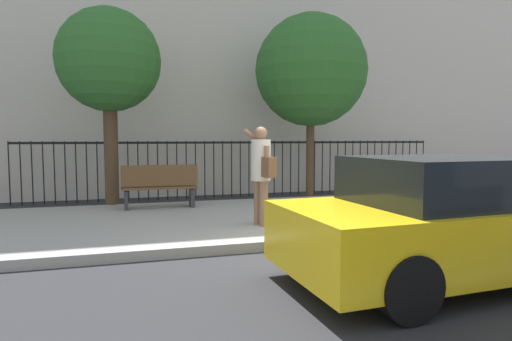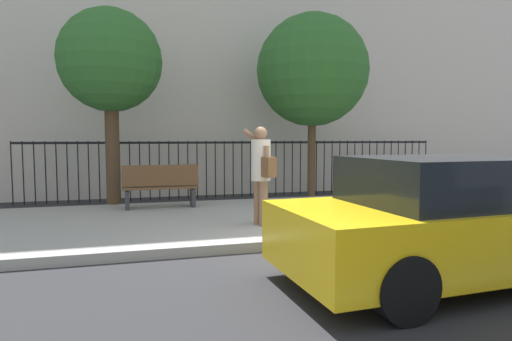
{
  "view_description": "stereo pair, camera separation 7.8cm",
  "coord_description": "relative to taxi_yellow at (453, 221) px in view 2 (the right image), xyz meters",
  "views": [
    {
      "loc": [
        -3.15,
        -5.89,
        1.66
      ],
      "look_at": [
        -0.96,
        1.5,
        1.09
      ],
      "focal_mm": 30.08,
      "sensor_mm": 36.0,
      "label": 1
    },
    {
      "loc": [
        -3.07,
        -5.91,
        1.66
      ],
      "look_at": [
        -0.96,
        1.5,
        1.09
      ],
      "focal_mm": 30.08,
      "sensor_mm": 36.0,
      "label": 2
    }
  ],
  "objects": [
    {
      "name": "street_bench",
      "position": [
        -3.03,
        5.32,
        -0.05
      ],
      "size": [
        1.6,
        0.45,
        0.95
      ],
      "color": "brown",
      "rests_on": "sidewalk"
    },
    {
      "name": "street_tree_mid",
      "position": [
        0.93,
        6.33,
        2.72
      ],
      "size": [
        2.9,
        2.9,
        4.88
      ],
      "color": "#4C3823",
      "rests_on": "ground"
    },
    {
      "name": "iron_fence",
      "position": [
        -0.5,
        7.69,
        0.32
      ],
      "size": [
        12.03,
        0.04,
        1.6
      ],
      "color": "black",
      "rests_on": "ground"
    },
    {
      "name": "sidewalk",
      "position": [
        -0.5,
        3.99,
        -0.63
      ],
      "size": [
        28.0,
        4.4,
        0.15
      ],
      "primitive_type": "cube",
      "color": "#9E9B93",
      "rests_on": "ground"
    },
    {
      "name": "taxi_yellow",
      "position": [
        0.0,
        0.0,
        0.0
      ],
      "size": [
        4.28,
        2.02,
        1.45
      ],
      "color": "yellow",
      "rests_on": "ground"
    },
    {
      "name": "street_tree_near",
      "position": [
        -4.05,
        6.28,
        2.69
      ],
      "size": [
        2.32,
        2.32,
        4.6
      ],
      "color": "#4C3823",
      "rests_on": "ground"
    },
    {
      "name": "pedestrian_on_phone",
      "position": [
        -1.45,
        2.97,
        0.45
      ],
      "size": [
        0.51,
        0.7,
        1.72
      ],
      "color": "#936B4C",
      "rests_on": "sidewalk"
    },
    {
      "name": "ground_plane",
      "position": [
        -0.5,
        1.79,
        -0.7
      ],
      "size": [
        60.0,
        60.0,
        0.0
      ],
      "primitive_type": "plane",
      "color": "#28282B"
    }
  ]
}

